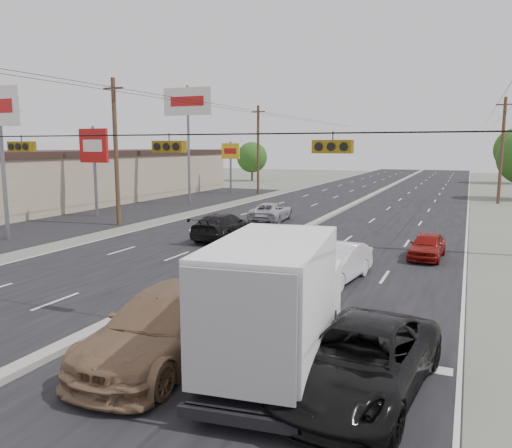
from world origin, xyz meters
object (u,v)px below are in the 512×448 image
(tree_left_far, at_px, (252,157))
(oncoming_far, at_px, (271,212))
(tan_sedan, at_px, (165,326))
(pole_sign_billboard, at_px, (188,109))
(queue_car_b, at_px, (335,263))
(utility_pole_left_c, at_px, (258,149))
(black_suv, at_px, (361,361))
(oncoming_near, at_px, (223,226))
(box_truck, at_px, (278,301))
(queue_car_a, at_px, (297,247))
(pole_sign_mid, at_px, (94,151))
(pole_sign_far, at_px, (231,155))
(red_sedan, at_px, (272,268))
(queue_car_e, at_px, (427,246))
(utility_pole_right_c, at_px, (502,150))
(utility_pole_left_b, at_px, (116,151))

(tree_left_far, bearing_deg, oncoming_far, -64.57)
(tan_sedan, relative_size, oncoming_far, 1.24)
(pole_sign_billboard, relative_size, queue_car_b, 2.37)
(utility_pole_left_c, relative_size, black_suv, 1.77)
(utility_pole_left_c, relative_size, oncoming_near, 1.89)
(box_truck, height_order, queue_car_a, box_truck)
(box_truck, relative_size, tan_sedan, 1.11)
(pole_sign_mid, bearing_deg, pole_sign_far, 87.40)
(red_sedan, bearing_deg, queue_car_a, 91.13)
(utility_pole_left_c, xyz_separation_m, pole_sign_billboard, (-2.00, -12.00, 3.76))
(box_truck, xyz_separation_m, red_sedan, (-2.71, 6.60, -0.95))
(pole_sign_billboard, distance_m, tree_left_far, 33.27)
(pole_sign_far, xyz_separation_m, queue_car_e, (24.13, -27.54, -3.78))
(oncoming_far, bearing_deg, box_truck, 107.07)
(pole_sign_far, xyz_separation_m, black_suv, (23.87, -42.41, -3.62))
(queue_car_e, bearing_deg, red_sedan, -119.72)
(tree_left_far, relative_size, oncoming_near, 1.15)
(utility_pole_right_c, height_order, black_suv, utility_pole_right_c)
(pole_sign_mid, height_order, pole_sign_far, pole_sign_mid)
(tree_left_far, distance_m, red_sedan, 60.75)
(utility_pole_left_b, xyz_separation_m, black_suv, (20.37, -17.41, -4.32))
(utility_pole_left_c, distance_m, black_suv, 47.24)
(pole_sign_billboard, bearing_deg, utility_pole_right_c, 23.96)
(tree_left_far, height_order, queue_car_e, tree_left_far)
(utility_pole_left_b, height_order, red_sedan, utility_pole_left_b)
(pole_sign_billboard, relative_size, tan_sedan, 1.79)
(queue_car_a, height_order, queue_car_e, queue_car_a)
(utility_pole_left_b, relative_size, tree_left_far, 1.63)
(pole_sign_billboard, bearing_deg, oncoming_far, -32.69)
(utility_pole_left_b, bearing_deg, oncoming_near, -11.27)
(box_truck, height_order, red_sedan, box_truck)
(tan_sedan, distance_m, queue_car_b, 9.28)
(black_suv, relative_size, queue_car_e, 1.53)
(oncoming_near, bearing_deg, black_suv, 125.01)
(queue_car_e, bearing_deg, pole_sign_far, 135.03)
(pole_sign_billboard, bearing_deg, queue_car_b, -47.71)
(utility_pole_left_c, bearing_deg, queue_car_a, -63.93)
(box_truck, bearing_deg, pole_sign_mid, 131.74)
(pole_sign_mid, bearing_deg, pole_sign_billboard, 75.96)
(utility_pole_right_c, height_order, box_truck, utility_pole_right_c)
(pole_sign_billboard, height_order, queue_car_a, pole_sign_billboard)
(black_suv, distance_m, queue_car_a, 13.21)
(pole_sign_billboard, xyz_separation_m, black_suv, (22.37, -30.41, -8.08))
(utility_pole_left_b, bearing_deg, red_sedan, -33.57)
(pole_sign_far, height_order, tree_left_far, tree_left_far)
(box_truck, xyz_separation_m, oncoming_far, (-9.11, 22.76, -1.03))
(box_truck, bearing_deg, black_suv, -20.70)
(black_suv, bearing_deg, oncoming_far, 122.81)
(utility_pole_right_c, bearing_deg, queue_car_b, -102.55)
(queue_car_e, bearing_deg, tree_left_far, 126.17)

